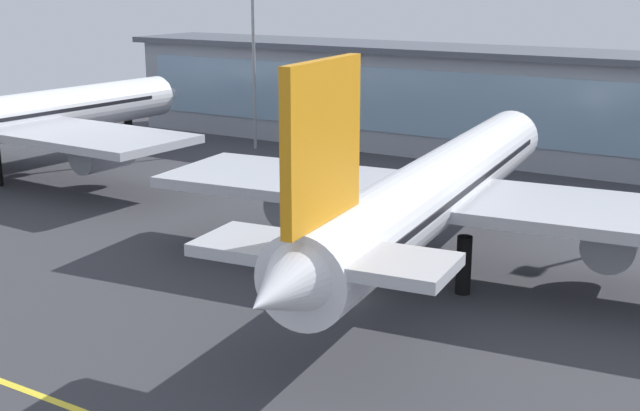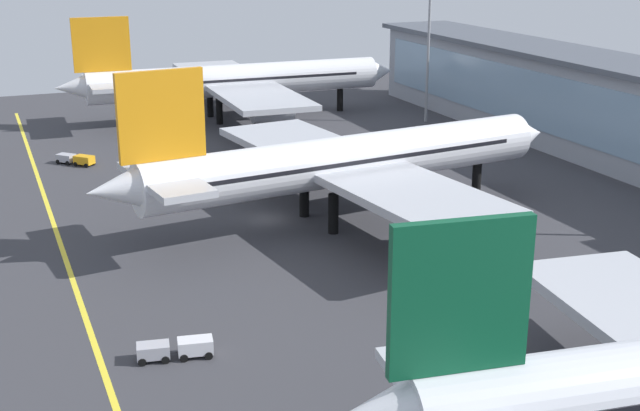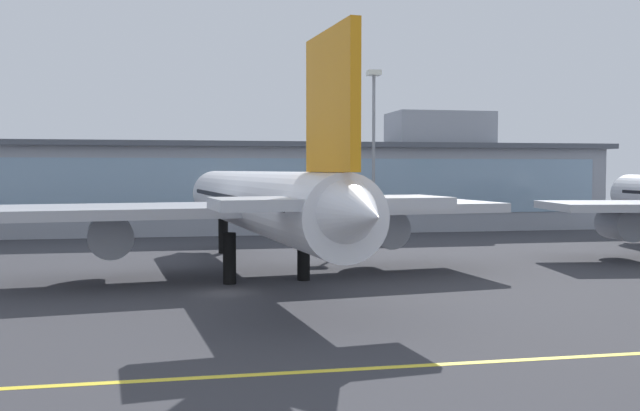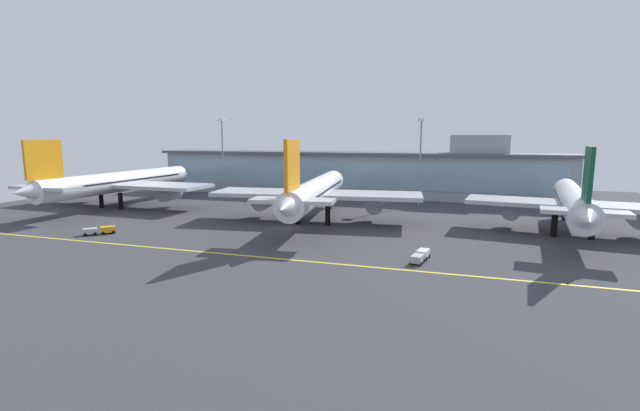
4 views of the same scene
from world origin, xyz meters
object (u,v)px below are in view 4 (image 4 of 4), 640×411
at_px(baggage_tug_near, 100,230).
at_px(airliner_near_left, 120,182).
at_px(fuel_tanker_truck, 420,256).
at_px(apron_light_mast_centre, 222,146).
at_px(airliner_far_right, 573,202).
at_px(apron_light_mast_west, 421,149).
at_px(airliner_near_right, 316,192).

bearing_deg(baggage_tug_near, airliner_near_left, 82.06).
bearing_deg(fuel_tanker_truck, apron_light_mast_centre, 59.14).
bearing_deg(baggage_tug_near, airliner_far_right, -26.18).
bearing_deg(airliner_near_left, fuel_tanker_truck, -108.22).
relative_size(airliner_near_left, apron_light_mast_west, 2.51).
xyz_separation_m(airliner_near_right, airliner_far_right, (50.42, 2.54, -0.36)).
height_order(airliner_near_right, fuel_tanker_truck, airliner_near_right).
distance_m(fuel_tanker_truck, apron_light_mast_west, 58.38).
xyz_separation_m(apron_light_mast_west, apron_light_mast_centre, (-61.23, 1.87, 0.38)).
height_order(fuel_tanker_truck, baggage_tug_near, same).
bearing_deg(airliner_near_right, apron_light_mast_centre, 44.48).
height_order(airliner_near_left, airliner_far_right, airliner_near_left).
height_order(airliner_far_right, apron_light_mast_west, apron_light_mast_west).
distance_m(airliner_near_left, baggage_tug_near, 36.09).
bearing_deg(apron_light_mast_west, baggage_tug_near, -134.19).
bearing_deg(apron_light_mast_centre, airliner_near_right, -38.62).
xyz_separation_m(airliner_near_left, apron_light_mast_west, (75.50, 27.32, 8.80)).
relative_size(airliner_near_left, fuel_tanker_truck, 10.14).
bearing_deg(fuel_tanker_truck, airliner_near_right, 55.31).
xyz_separation_m(airliner_near_left, baggage_tug_near, (20.83, -28.91, -5.69)).
bearing_deg(airliner_near_left, airliner_near_right, -92.94).
xyz_separation_m(airliner_near_left, fuel_tanker_truck, (80.92, -28.97, -5.69)).
bearing_deg(airliner_near_left, apron_light_mast_centre, -24.57).
xyz_separation_m(airliner_far_right, apron_light_mast_centre, (-92.39, 30.98, 9.43)).
bearing_deg(baggage_tug_near, apron_light_mast_centre, 52.73).
bearing_deg(airliner_near_right, airliner_near_left, 78.69).
height_order(airliner_near_right, apron_light_mast_west, apron_light_mast_west).
bearing_deg(fuel_tanker_truck, airliner_near_left, 80.55).
distance_m(airliner_far_right, baggage_tug_near, 90.17).
height_order(fuel_tanker_truck, apron_light_mast_centre, apron_light_mast_centre).
height_order(apron_light_mast_west, apron_light_mast_centre, apron_light_mast_centre).
bearing_deg(apron_light_mast_centre, fuel_tanker_truck, -41.11).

